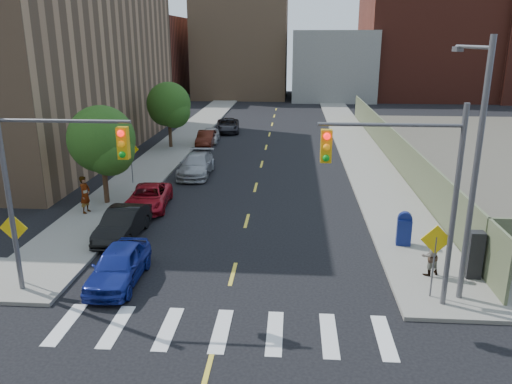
% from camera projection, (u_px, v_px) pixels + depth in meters
% --- Properties ---
extents(sidewalk_nw, '(3.50, 73.00, 0.15)m').
position_uv_depth(sidewalk_nw, '(197.00, 127.00, 52.08)').
color(sidewalk_nw, gray).
rests_on(sidewalk_nw, ground).
extents(sidewalk_ne, '(3.50, 73.00, 0.15)m').
position_uv_depth(sidewalk_ne, '(347.00, 128.00, 50.99)').
color(sidewalk_ne, gray).
rests_on(sidewalk_ne, ground).
extents(fence_north, '(0.12, 44.00, 2.50)m').
position_uv_depth(fence_north, '(390.00, 144.00, 37.64)').
color(fence_north, '#656E4D').
rests_on(fence_north, ground).
extents(bg_bldg_west, '(14.00, 18.00, 12.00)m').
position_uv_depth(bg_bldg_west, '(140.00, 58.00, 78.50)').
color(bg_bldg_west, '#592319').
rests_on(bg_bldg_west, ground).
extents(bg_bldg_midwest, '(14.00, 16.00, 15.00)m').
position_uv_depth(bg_bldg_midwest, '(242.00, 48.00, 78.84)').
color(bg_bldg_midwest, '#8C6B4C').
rests_on(bg_bldg_midwest, ground).
extents(bg_bldg_center, '(12.00, 16.00, 10.00)m').
position_uv_depth(bg_bldg_center, '(332.00, 65.00, 76.68)').
color(bg_bldg_center, gray).
rests_on(bg_bldg_center, ground).
extents(bg_bldg_east, '(18.00, 18.00, 16.00)m').
position_uv_depth(bg_bldg_east, '(423.00, 45.00, 76.72)').
color(bg_bldg_east, '#592319').
rests_on(bg_bldg_east, ground).
extents(signal_nw, '(4.59, 0.30, 7.00)m').
position_uv_depth(signal_nw, '(48.00, 173.00, 16.81)').
color(signal_nw, '#59595E').
rests_on(signal_nw, ground).
extents(signal_ne, '(4.59, 0.30, 7.00)m').
position_uv_depth(signal_ne, '(409.00, 180.00, 15.96)').
color(signal_ne, '#59595E').
rests_on(signal_ne, ground).
extents(streetlight_ne, '(0.25, 3.70, 9.00)m').
position_uv_depth(streetlight_ne, '(473.00, 154.00, 16.46)').
color(streetlight_ne, '#59595E').
rests_on(streetlight_ne, ground).
extents(warn_sign_nw, '(1.06, 0.06, 2.83)m').
position_uv_depth(warn_sign_nw, '(15.00, 236.00, 18.16)').
color(warn_sign_nw, '#59595E').
rests_on(warn_sign_nw, ground).
extents(warn_sign_ne, '(1.06, 0.06, 2.83)m').
position_uv_depth(warn_sign_ne, '(435.00, 248.00, 17.10)').
color(warn_sign_ne, '#59595E').
rests_on(warn_sign_ne, ground).
extents(warn_sign_midwest, '(1.06, 0.06, 2.83)m').
position_uv_depth(warn_sign_midwest, '(131.00, 154.00, 31.03)').
color(warn_sign_midwest, '#59595E').
rests_on(warn_sign_midwest, ground).
extents(tree_west_near, '(3.66, 3.64, 5.52)m').
position_uv_depth(tree_west_near, '(102.00, 143.00, 26.83)').
color(tree_west_near, '#332114').
rests_on(tree_west_near, ground).
extents(tree_west_far, '(3.66, 3.64, 5.52)m').
position_uv_depth(tree_west_far, '(169.00, 107.00, 41.13)').
color(tree_west_far, '#332114').
rests_on(tree_west_far, ground).
extents(parked_car_blue, '(1.72, 4.17, 1.41)m').
position_uv_depth(parked_car_blue, '(119.00, 265.00, 18.76)').
color(parked_car_blue, navy).
rests_on(parked_car_blue, ground).
extents(parked_car_black, '(1.61, 4.28, 1.40)m').
position_uv_depth(parked_car_black, '(123.00, 224.00, 23.00)').
color(parked_car_black, black).
rests_on(parked_car_black, ground).
extents(parked_car_red, '(2.44, 4.61, 1.24)m').
position_uv_depth(parked_car_red, '(149.00, 197.00, 27.09)').
color(parked_car_red, '#A6101E').
rests_on(parked_car_red, ground).
extents(parked_car_silver, '(2.05, 4.99, 1.44)m').
position_uv_depth(parked_car_silver, '(196.00, 165.00, 33.60)').
color(parked_car_silver, '#95979C').
rests_on(parked_car_silver, ground).
extents(parked_car_white, '(1.67, 3.75, 1.25)m').
position_uv_depth(parked_car_white, '(210.00, 135.00, 44.55)').
color(parked_car_white, silver).
rests_on(parked_car_white, ground).
extents(parked_car_maroon, '(1.49, 3.97, 1.29)m').
position_uv_depth(parked_car_maroon, '(206.00, 139.00, 42.84)').
color(parked_car_maroon, '#3F150C').
rests_on(parked_car_maroon, ground).
extents(parked_car_grey, '(2.67, 4.98, 1.33)m').
position_uv_depth(parked_car_grey, '(228.00, 125.00, 49.27)').
color(parked_car_grey, black).
rests_on(parked_car_grey, ground).
extents(mailbox, '(0.68, 0.55, 1.51)m').
position_uv_depth(mailbox, '(404.00, 229.00, 21.86)').
color(mailbox, navy).
rests_on(mailbox, sidewalk_ne).
extents(payphone, '(0.55, 0.45, 1.85)m').
position_uv_depth(payphone, '(474.00, 255.00, 18.78)').
color(payphone, black).
rests_on(payphone, sidewalk_ne).
extents(pedestrian_west, '(0.58, 0.78, 1.96)m').
position_uv_depth(pedestrian_west, '(85.00, 195.00, 25.86)').
color(pedestrian_west, gray).
rests_on(pedestrian_west, sidewalk_nw).
extents(pedestrian_east, '(0.94, 0.86, 1.59)m').
position_uv_depth(pedestrian_east, '(430.00, 256.00, 19.03)').
color(pedestrian_east, gray).
rests_on(pedestrian_east, sidewalk_ne).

